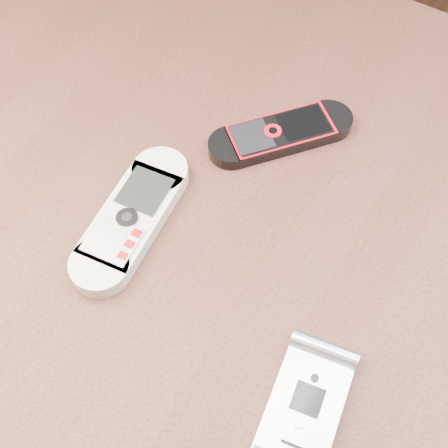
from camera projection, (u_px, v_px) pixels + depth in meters
ground at (222, 429)px, 1.22m from camera, size 4.00×4.00×0.00m
table at (220, 279)px, 0.67m from camera, size 1.20×0.80×0.75m
nokia_white at (132, 218)px, 0.58m from camera, size 0.07×0.17×0.02m
nokia_black_red at (281, 133)px, 0.64m from camera, size 0.14×0.15×0.02m
motorola_razr at (305, 405)px, 0.49m from camera, size 0.07×0.12×0.02m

